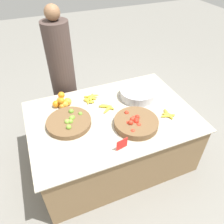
# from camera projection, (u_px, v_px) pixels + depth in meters

# --- Properties ---
(ground_plane) EXTENTS (12.00, 12.00, 0.00)m
(ground_plane) POSITION_uv_depth(u_px,v_px,m) (112.00, 155.00, 2.67)
(ground_plane) COLOR gray
(market_table) EXTENTS (1.70, 1.17, 0.64)m
(market_table) POSITION_uv_depth(u_px,v_px,m) (112.00, 137.00, 2.46)
(market_table) COLOR olive
(market_table) RESTS_ON ground_plane
(lime_bowl) EXTENTS (0.44, 0.44, 0.09)m
(lime_bowl) POSITION_uv_depth(u_px,v_px,m) (69.00, 122.00, 2.14)
(lime_bowl) COLOR brown
(lime_bowl) RESTS_ON market_table
(tomato_basket) EXTENTS (0.43, 0.43, 0.11)m
(tomato_basket) POSITION_uv_depth(u_px,v_px,m) (136.00, 123.00, 2.12)
(tomato_basket) COLOR brown
(tomato_basket) RESTS_ON market_table
(orange_pile) EXTENTS (0.21, 0.19, 0.13)m
(orange_pile) POSITION_uv_depth(u_px,v_px,m) (62.00, 102.00, 2.36)
(orange_pile) COLOR orange
(orange_pile) RESTS_ON market_table
(metal_bowl) EXTENTS (0.40, 0.40, 0.10)m
(metal_bowl) POSITION_uv_depth(u_px,v_px,m) (137.00, 93.00, 2.48)
(metal_bowl) COLOR #B7B7BF
(metal_bowl) RESTS_ON market_table
(price_sign) EXTENTS (0.11, 0.03, 0.11)m
(price_sign) POSITION_uv_depth(u_px,v_px,m) (122.00, 144.00, 1.89)
(price_sign) COLOR red
(price_sign) RESTS_ON market_table
(banana_bunch_middle_right) EXTENTS (0.16, 0.17, 0.03)m
(banana_bunch_middle_right) POSITION_uv_depth(u_px,v_px,m) (168.00, 114.00, 2.25)
(banana_bunch_middle_right) COLOR yellow
(banana_bunch_middle_right) RESTS_ON market_table
(banana_bunch_middle_left) EXTENTS (0.16, 0.17, 0.04)m
(banana_bunch_middle_left) POSITION_uv_depth(u_px,v_px,m) (107.00, 107.00, 2.34)
(banana_bunch_middle_left) COLOR yellow
(banana_bunch_middle_left) RESTS_ON market_table
(banana_bunch_back_center) EXTENTS (0.20, 0.18, 0.06)m
(banana_bunch_back_center) POSITION_uv_depth(u_px,v_px,m) (90.00, 99.00, 2.44)
(banana_bunch_back_center) COLOR yellow
(banana_bunch_back_center) RESTS_ON market_table
(vendor_person) EXTENTS (0.30, 0.30, 1.55)m
(vendor_person) POSITION_uv_depth(u_px,v_px,m) (63.00, 76.00, 2.71)
(vendor_person) COLOR #473833
(vendor_person) RESTS_ON ground_plane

